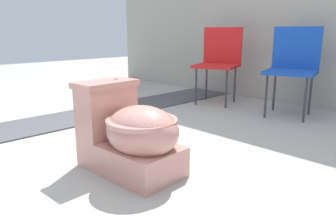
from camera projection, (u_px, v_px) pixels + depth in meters
The scene contains 5 objects.
ground_plane at pixel (120, 162), 2.03m from camera, with size 14.00×14.00×0.00m, color #A8A59E.
gravel_strip at pixel (91, 114), 3.17m from camera, with size 0.56×8.00×0.01m, color #4C4C51.
toilet at pixel (131, 135), 1.85m from camera, with size 0.65×0.41×0.52m.
folding_chair_left at pixel (219, 57), 3.66m from camera, with size 0.56×0.56×0.83m.
folding_chair_middle at pixel (293, 61), 3.10m from camera, with size 0.54×0.54×0.83m.
Camera 1 is at (1.57, -1.11, 0.79)m, focal length 35.00 mm.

